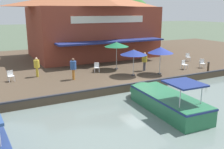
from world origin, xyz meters
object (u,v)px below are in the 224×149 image
object	(u,v)px
mooring_post	(208,67)
patio_umbrella_mid_patio_left	(134,52)
person_mid_patio	(145,59)
patio_umbrella_far_corner	(161,50)
cafe_chair_beside_entrance	(202,63)
waterfront_restaurant	(92,23)
cafe_chair_far_corner_seat	(97,67)
cafe_chair_under_first_umbrella	(11,75)
cafe_chair_back_row_seat	(188,57)
person_at_quay_edge	(37,65)
motorboat_mid_row	(162,99)
patio_umbrella_near_quay_edge	(117,44)
cafe_chair_facing_river	(184,64)
tree_upstream_bank	(135,14)
person_near_entrance	(73,66)

from	to	relation	value
mooring_post	patio_umbrella_mid_patio_left	bearing A→B (deg)	-106.88
person_mid_patio	patio_umbrella_far_corner	bearing A→B (deg)	17.24
patio_umbrella_mid_patio_left	cafe_chair_beside_entrance	distance (m)	7.67
waterfront_restaurant	cafe_chair_far_corner_seat	xyz separation A→B (m)	(8.27, -3.08, -3.49)
waterfront_restaurant	cafe_chair_under_first_umbrella	bearing A→B (deg)	-52.20
patio_umbrella_mid_patio_left	person_mid_patio	world-z (taller)	patio_umbrella_mid_patio_left
cafe_chair_far_corner_seat	cafe_chair_back_row_seat	distance (m)	11.05
patio_umbrella_far_corner	cafe_chair_under_first_umbrella	size ratio (longest dim) A/B	2.83
mooring_post	person_mid_patio	bearing A→B (deg)	-121.67
patio_umbrella_far_corner	person_at_quay_edge	bearing A→B (deg)	-111.98
motorboat_mid_row	patio_umbrella_near_quay_edge	bearing A→B (deg)	170.10
patio_umbrella_far_corner	waterfront_restaurant	bearing A→B (deg)	-172.44
cafe_chair_beside_entrance	person_at_quay_edge	world-z (taller)	person_at_quay_edge
cafe_chair_back_row_seat	cafe_chair_under_first_umbrella	size ratio (longest dim) A/B	1.00
cafe_chair_beside_entrance	person_mid_patio	bearing A→B (deg)	-104.99
patio_umbrella_mid_patio_left	cafe_chair_facing_river	xyz separation A→B (m)	(0.20, 5.53, -1.51)
patio_umbrella_near_quay_edge	cafe_chair_facing_river	size ratio (longest dim) A/B	3.04
patio_umbrella_far_corner	cafe_chair_beside_entrance	bearing A→B (deg)	91.00
waterfront_restaurant	person_at_quay_edge	xyz separation A→B (m)	(7.50, -8.17, -2.95)
person_at_quay_edge	person_mid_patio	world-z (taller)	person_mid_patio
patio_umbrella_near_quay_edge	cafe_chair_far_corner_seat	size ratio (longest dim) A/B	3.04
patio_umbrella_mid_patio_left	motorboat_mid_row	xyz separation A→B (m)	(6.03, -1.67, -1.94)
mooring_post	tree_upstream_bank	size ratio (longest dim) A/B	0.12
cafe_chair_under_first_umbrella	person_mid_patio	size ratio (longest dim) A/B	0.50
cafe_chair_far_corner_seat	person_near_entrance	size ratio (longest dim) A/B	0.49
mooring_post	cafe_chair_facing_river	bearing A→B (deg)	-147.63
person_near_entrance	patio_umbrella_far_corner	bearing A→B (deg)	77.09
person_at_quay_edge	mooring_post	world-z (taller)	person_at_quay_edge
cafe_chair_far_corner_seat	cafe_chair_facing_river	world-z (taller)	same
patio_umbrella_near_quay_edge	mooring_post	distance (m)	8.54
person_at_quay_edge	patio_umbrella_near_quay_edge	bearing A→B (deg)	85.93
cafe_chair_under_first_umbrella	motorboat_mid_row	distance (m)	11.80
cafe_chair_facing_river	person_at_quay_edge	size ratio (longest dim) A/B	0.52
waterfront_restaurant	cafe_chair_facing_river	xyz separation A→B (m)	(10.98, 4.73, -3.49)
cafe_chair_under_first_umbrella	person_at_quay_edge	size ratio (longest dim) A/B	0.52
patio_umbrella_mid_patio_left	person_mid_patio	distance (m)	2.25
mooring_post	person_at_quay_edge	bearing A→B (deg)	-110.66
patio_umbrella_near_quay_edge	tree_upstream_bank	size ratio (longest dim) A/B	0.35
person_near_entrance	tree_upstream_bank	bearing A→B (deg)	135.16
tree_upstream_bank	cafe_chair_back_row_seat	bearing A→B (deg)	-8.06
mooring_post	cafe_chair_under_first_umbrella	bearing A→B (deg)	-106.61
patio_umbrella_near_quay_edge	person_mid_patio	size ratio (longest dim) A/B	1.52
cafe_chair_far_corner_seat	cafe_chair_back_row_seat	xyz separation A→B (m)	(-0.17, 11.05, 0.00)
patio_umbrella_far_corner	tree_upstream_bank	size ratio (longest dim) A/B	0.33
patio_umbrella_near_quay_edge	patio_umbrella_mid_patio_left	distance (m)	2.78
patio_umbrella_near_quay_edge	cafe_chair_far_corner_seat	world-z (taller)	patio_umbrella_near_quay_edge
cafe_chair_far_corner_seat	person_at_quay_edge	xyz separation A→B (m)	(-0.77, -5.09, 0.54)
cafe_chair_far_corner_seat	tree_upstream_bank	bearing A→B (deg)	137.71
mooring_post	tree_upstream_bank	distance (m)	19.82
cafe_chair_back_row_seat	person_near_entrance	world-z (taller)	person_near_entrance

